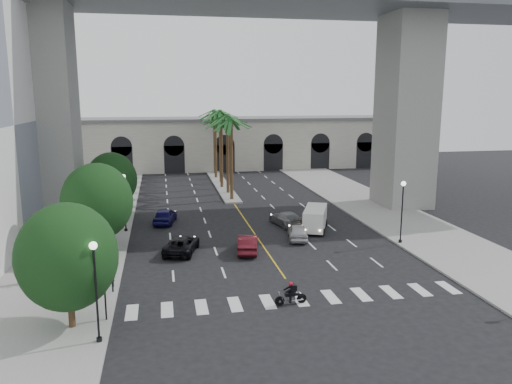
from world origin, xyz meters
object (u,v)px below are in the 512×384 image
Objects in this scene: car_b at (248,243)px; car_c at (182,245)px; lamp_post_left_far at (124,198)px; traffic_signal_far at (111,256)px; lamp_post_right at (402,207)px; car_e at (165,216)px; pedestrian_b at (22,271)px; car_d at (286,219)px; cargo_van at (315,218)px; car_a at (298,232)px; pedestrian_a at (110,273)px; lamp_post_left_near at (96,283)px; motorcycle_rider at (292,294)px; traffic_signal_near at (104,279)px.

car_c is at bearing 2.60° from car_b.
traffic_signal_far is (0.10, -14.50, -0.71)m from lamp_post_left_far.
car_e is at bearing 150.98° from lamp_post_right.
car_d is at bearing 64.65° from pedestrian_b.
car_d is (4.99, 7.26, -0.02)m from car_b.
cargo_van is (-5.73, 5.47, -2.05)m from lamp_post_right.
pedestrian_a is (-14.82, -8.45, 0.38)m from car_a.
lamp_post_left_near is 10.75m from pedestrian_b.
car_d is (4.17, 17.71, 0.04)m from motorcycle_rider.
pedestrian_a is at bearing 89.02° from car_e.
motorcycle_rider is 13.67m from car_a.
traffic_signal_far is at bearing -89.60° from lamp_post_left_far.
cargo_van reaches higher than car_c.
car_d is 3.07m from cargo_van.
car_b is at bearing 51.02° from pedestrian_b.
traffic_signal_near reaches higher than car_c.
lamp_post_right is 1.13× the size of car_d.
cargo_van is at bearing 124.20° from car_d.
lamp_post_left_far reaches higher than traffic_signal_far.
car_a is 0.93× the size of car_b.
car_b is (-12.90, 0.32, -2.51)m from lamp_post_right.
traffic_signal_near reaches higher than car_d.
car_a is at bearing -110.50° from cargo_van.
car_b is 2.34× the size of pedestrian_b.
cargo_van reaches higher than pedestrian_b.
lamp_post_left_near is 2.69× the size of motorcycle_rider.
lamp_post_right is 23.62m from traffic_signal_far.
motorcycle_rider is 0.42× the size of car_c.
cargo_van is at bearing -145.29° from car_c.
cargo_van is (2.35, 2.53, 0.49)m from car_a.
car_b is at bearing 47.82° from traffic_signal_near.
lamp_post_left_far is 1.13× the size of car_d.
lamp_post_left_far is at bearing 99.73° from pedestrian_b.
lamp_post_left_near is 7.79m from pedestrian_a.
traffic_signal_near is (-22.70, -10.50, -0.71)m from lamp_post_right.
car_e is at bearing 86.21° from pedestrian_a.
lamp_post_left_far is at bearing -166.00° from cargo_van.
car_c is at bearing 20.69° from car_d.
cargo_van is (2.17, -2.11, 0.48)m from car_d.
car_b is at bearing -173.56° from car_c.
car_c is 2.63× the size of pedestrian_a.
lamp_post_left_far reaches higher than traffic_signal_near.
traffic_signal_near is 2.02× the size of pedestrian_a.
motorcycle_rider is 0.38× the size of cargo_van.
pedestrian_b reaches higher than car_e.
traffic_signal_far reaches higher than car_e.
car_d is 2.58× the size of pedestrian_b.
lamp_post_left_near is 2.96× the size of pedestrian_a.
lamp_post_right is at bearing 162.65° from car_e.
car_c is 8.22m from pedestrian_a.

